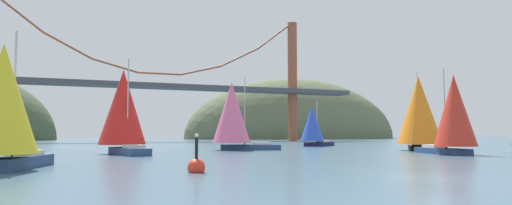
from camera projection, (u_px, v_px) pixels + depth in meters
The scene contains 10 objects.
ground_plane at pixel (434, 178), 23.25m from camera, with size 360.00×360.00×0.00m, color #426075.
headland_right at pixel (295, 139), 170.51m from camera, with size 89.45×44.00×47.76m, color #5B6647.
suspension_bridge at pixel (159, 81), 112.44m from camera, with size 113.94×6.00×35.36m.
sailboat_yellow_sail at pixel (4, 105), 27.44m from camera, with size 5.53×8.81×9.37m.
sailboat_pink_spinnaker at pixel (233, 114), 59.61m from camera, with size 10.04×6.40×10.17m.
sailboat_red_spinnaker at pixel (123, 109), 49.02m from camera, with size 6.42×9.59×10.75m.
sailboat_scarlet_sail at pixel (453, 113), 47.32m from camera, with size 5.25×9.11×9.76m.
sailboat_blue_spinnaker at pixel (313, 125), 75.71m from camera, with size 7.97×5.68×8.25m.
sailboat_orange_sail at pixel (419, 111), 58.37m from camera, with size 9.49×10.36×10.94m.
channel_buoy at pixel (196, 166), 26.43m from camera, with size 1.10×1.10×2.64m.
Camera 1 is at (-17.64, -18.26, 2.47)m, focal length 30.05 mm.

